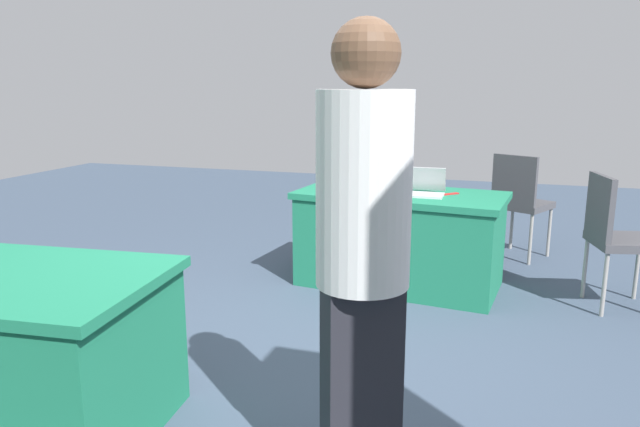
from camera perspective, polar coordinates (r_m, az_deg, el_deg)
The scene contains 8 objects.
ground_plane at distance 3.56m, azimuth -2.09°, elevation -14.26°, with size 14.40×14.40×0.00m, color #3D4C60.
table_foreground at distance 4.77m, azimuth 7.73°, elevation -2.44°, with size 1.69×0.97×0.76m.
chair_near_front at distance 4.70m, azimuth 26.78°, elevation -1.62°, with size 0.53×0.53×0.97m.
chair_tucked_right at distance 5.73m, azimuth 18.80°, elevation 1.40°, with size 0.59×0.59×0.98m.
person_presenter at distance 2.12m, azimuth 4.18°, elevation -3.24°, with size 0.46×0.46×1.82m.
laptop_silver at distance 4.61m, azimuth 9.98°, elevation 2.28°, with size 0.32×0.29×0.21m.
yarn_ball at distance 4.81m, azimuth 1.68°, elevation 3.09°, with size 0.11×0.11×0.11m, color #3F5999.
scissors_red at distance 4.66m, azimuth 12.38°, elevation 1.85°, with size 0.18×0.04×0.01m, color red.
Camera 1 is at (-1.08, 2.99, 1.59)m, focal length 32.98 mm.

